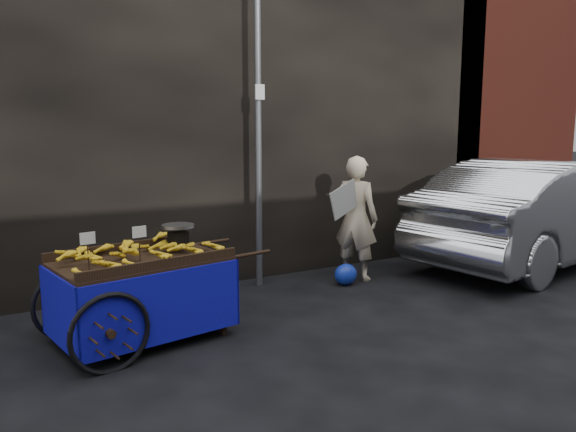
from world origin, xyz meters
TOP-DOWN VIEW (x-y plane):
  - ground at (0.00, 0.00)m, footprint 80.00×80.00m
  - building_wall at (0.39, 2.60)m, footprint 13.50×2.00m
  - street_pole at (0.30, 1.30)m, footprint 0.12×0.10m
  - banana_cart at (-1.54, 0.18)m, footprint 2.20×1.27m
  - vendor at (1.52, 0.93)m, footprint 0.89×0.71m
  - plastic_bag at (1.25, 0.75)m, footprint 0.30×0.24m
  - parked_car at (4.43, 0.31)m, footprint 4.80×2.28m

SIDE VIEW (x-z plane):
  - ground at x=0.00m, z-range 0.00..0.00m
  - plastic_bag at x=1.25m, z-range 0.00..0.27m
  - banana_cart at x=-1.54m, z-range 0.13..1.26m
  - parked_car at x=4.43m, z-range 0.00..1.52m
  - vendor at x=1.52m, z-range 0.00..1.63m
  - street_pole at x=0.30m, z-range 0.01..4.01m
  - building_wall at x=0.39m, z-range 0.00..5.00m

